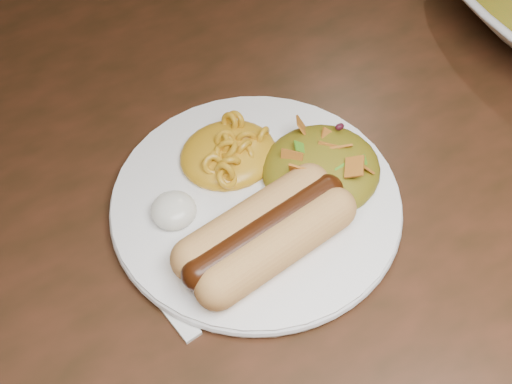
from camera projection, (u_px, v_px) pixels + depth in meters
table at (239, 247)px, 0.73m from camera, size 1.60×0.90×0.75m
plate at (256, 203)px, 0.64m from camera, size 0.33×0.33×0.01m
hotdog at (266, 232)px, 0.59m from camera, size 0.14×0.09×0.04m
mac_and_cheese at (228, 145)px, 0.65m from camera, size 0.12×0.11×0.04m
sour_cream at (173, 207)px, 0.61m from camera, size 0.04×0.04×0.02m
taco_salad at (322, 161)px, 0.64m from camera, size 0.11×0.10×0.05m
fork at (160, 294)px, 0.59m from camera, size 0.03×0.12×0.00m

